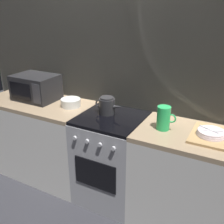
% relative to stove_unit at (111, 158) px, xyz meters
% --- Properties ---
extents(ground_plane, '(8.00, 8.00, 0.00)m').
position_rel_stove_unit_xyz_m(ground_plane, '(0.00, 0.00, -0.45)').
color(ground_plane, '#2D2D33').
extents(back_wall, '(3.60, 0.05, 2.40)m').
position_rel_stove_unit_xyz_m(back_wall, '(0.00, 0.32, 0.75)').
color(back_wall, '#B2AD9E').
rests_on(back_wall, ground_plane).
extents(counter_left, '(1.20, 0.60, 0.90)m').
position_rel_stove_unit_xyz_m(counter_left, '(-0.90, 0.00, 0.00)').
color(counter_left, silver).
rests_on(counter_left, ground_plane).
extents(stove_unit, '(0.60, 0.63, 0.90)m').
position_rel_stove_unit_xyz_m(stove_unit, '(0.00, 0.00, 0.00)').
color(stove_unit, '#9E9EA3').
rests_on(stove_unit, ground_plane).
extents(counter_right, '(1.20, 0.60, 0.90)m').
position_rel_stove_unit_xyz_m(counter_right, '(0.90, 0.00, 0.00)').
color(counter_right, silver).
rests_on(counter_right, ground_plane).
extents(microwave, '(0.46, 0.35, 0.27)m').
position_rel_stove_unit_xyz_m(microwave, '(-0.95, 0.05, 0.59)').
color(microwave, black).
rests_on(microwave, counter_left).
extents(kettle, '(0.28, 0.15, 0.17)m').
position_rel_stove_unit_xyz_m(kettle, '(-0.07, 0.05, 0.53)').
color(kettle, '#262628').
rests_on(kettle, stove_unit).
extents(mixing_bowl, '(0.20, 0.20, 0.08)m').
position_rel_stove_unit_xyz_m(mixing_bowl, '(-0.49, 0.05, 0.49)').
color(mixing_bowl, silver).
rests_on(mixing_bowl, counter_left).
extents(pitcher, '(0.16, 0.11, 0.20)m').
position_rel_stove_unit_xyz_m(pitcher, '(0.50, -0.02, 0.55)').
color(pitcher, green).
rests_on(pitcher, counter_right).
extents(dish_pile, '(0.30, 0.40, 0.07)m').
position_rel_stove_unit_xyz_m(dish_pile, '(0.88, 0.02, 0.47)').
color(dish_pile, tan).
rests_on(dish_pile, counter_right).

